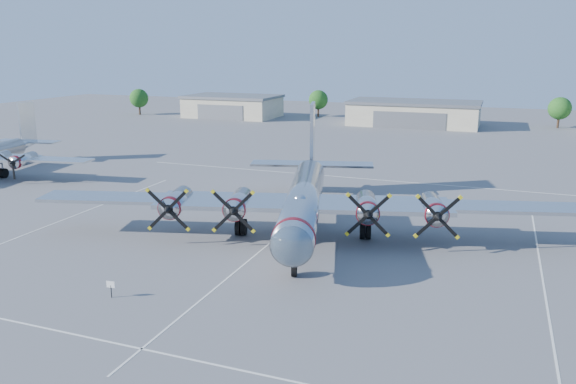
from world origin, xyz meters
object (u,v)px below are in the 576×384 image
(main_bomber_b29, at_px, (304,230))
(info_placard, at_px, (111,286))
(hangar_center, at_px, (414,113))
(tree_west, at_px, (318,100))
(hangar_west, at_px, (233,106))
(tree_east, at_px, (560,108))
(tree_far_west, at_px, (139,98))

(main_bomber_b29, xyz_separation_m, info_placard, (-7.51, -18.78, 0.84))
(hangar_center, height_order, tree_west, tree_west)
(info_placard, bearing_deg, hangar_west, 106.05)
(tree_east, height_order, main_bomber_b29, tree_east)
(main_bomber_b29, height_order, info_placard, main_bomber_b29)
(tree_far_west, xyz_separation_m, info_placard, (64.06, -94.94, -3.38))
(info_placard, bearing_deg, main_bomber_b29, 62.69)
(tree_west, bearing_deg, tree_east, -2.08)
(main_bomber_b29, bearing_deg, tree_east, 56.50)
(hangar_west, height_order, hangar_center, same)
(hangar_west, bearing_deg, tree_east, 4.60)
(tree_far_west, bearing_deg, tree_east, 5.71)
(hangar_center, distance_m, info_placard, 99.10)
(main_bomber_b29, bearing_deg, hangar_center, 75.88)
(hangar_center, bearing_deg, main_bomber_b29, -88.88)
(tree_far_west, height_order, info_placard, tree_far_west)
(info_placard, bearing_deg, tree_west, 94.60)
(hangar_west, xyz_separation_m, info_placard, (39.06, -98.90, -1.87))
(tree_east, xyz_separation_m, info_placard, (-35.94, -104.94, -3.38))
(tree_far_west, distance_m, info_placard, 114.58)
(hangar_west, bearing_deg, tree_west, 21.89)
(tree_far_west, xyz_separation_m, tree_west, (45.00, 12.00, 0.00))
(tree_east, bearing_deg, main_bomber_b29, -108.26)
(tree_far_west, distance_m, main_bomber_b29, 104.59)
(main_bomber_b29, bearing_deg, tree_west, 91.53)
(tree_far_west, bearing_deg, hangar_west, 9.01)
(hangar_west, xyz_separation_m, main_bomber_b29, (46.57, -80.12, -2.71))
(hangar_west, relative_size, tree_west, 3.40)
(tree_far_west, height_order, tree_west, same)
(tree_west, height_order, info_placard, tree_west)
(tree_far_west, relative_size, main_bomber_b29, 0.14)
(hangar_center, height_order, main_bomber_b29, hangar_center)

